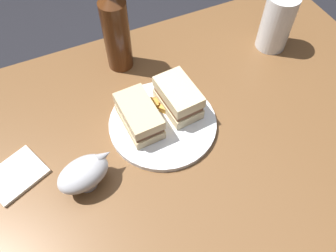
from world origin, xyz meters
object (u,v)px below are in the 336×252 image
object	(u,v)px
plate	(163,123)
cider_bottle	(116,29)
gravy_boat	(84,174)
napkin	(16,175)
sandwich_half_left	(178,98)
sandwich_half_right	(139,116)
pint_glass	(276,26)

from	to	relation	value
plate	cider_bottle	distance (m)	0.25
gravy_boat	napkin	xyz separation A→B (m)	(-0.13, 0.08, -0.04)
plate	cider_bottle	bearing A→B (deg)	95.42
sandwich_half_left	sandwich_half_right	xyz separation A→B (m)	(-0.10, -0.01, -0.00)
pint_glass	cider_bottle	bearing A→B (deg)	165.69
sandwich_half_right	pint_glass	world-z (taller)	pint_glass
pint_glass	sandwich_half_right	bearing A→B (deg)	-165.85
sandwich_half_left	pint_glass	world-z (taller)	pint_glass
napkin	gravy_boat	bearing A→B (deg)	-30.52
sandwich_half_right	cider_bottle	distance (m)	0.22
sandwich_half_right	cider_bottle	bearing A→B (deg)	81.95
cider_bottle	napkin	size ratio (longest dim) A/B	2.55
sandwich_half_left	pint_glass	xyz separation A→B (m)	(0.33, 0.10, 0.02)
sandwich_half_right	pint_glass	bearing A→B (deg)	14.15
cider_bottle	sandwich_half_right	bearing A→B (deg)	-98.05
sandwich_half_left	napkin	size ratio (longest dim) A/B	1.09
sandwich_half_left	sandwich_half_right	size ratio (longest dim) A/B	0.95
plate	sandwich_half_right	xyz separation A→B (m)	(-0.05, 0.02, 0.04)
pint_glass	gravy_boat	size ratio (longest dim) A/B	1.20
gravy_boat	pint_glass	bearing A→B (deg)	18.45
sandwich_half_left	napkin	bearing A→B (deg)	-177.58
cider_bottle	plate	bearing A→B (deg)	-84.58
sandwich_half_right	gravy_boat	size ratio (longest dim) A/B	1.00
sandwich_half_right	napkin	world-z (taller)	sandwich_half_right
napkin	plate	bearing A→B (deg)	-1.36
gravy_boat	napkin	bearing A→B (deg)	149.48
pint_glass	napkin	distance (m)	0.72
cider_bottle	napkin	bearing A→B (deg)	-144.99
gravy_boat	cider_bottle	world-z (taller)	cider_bottle
sandwich_half_right	gravy_boat	xyz separation A→B (m)	(-0.15, -0.09, -0.00)
sandwich_half_left	sandwich_half_right	distance (m)	0.10
pint_glass	gravy_boat	world-z (taller)	pint_glass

